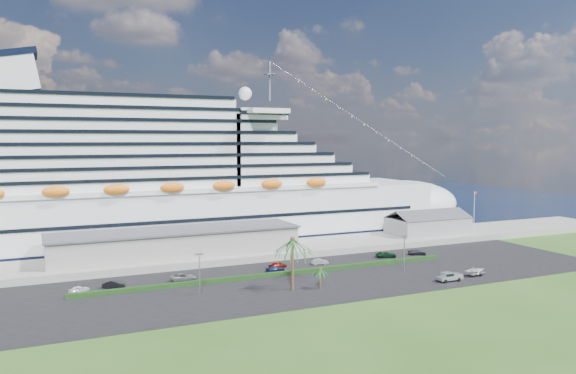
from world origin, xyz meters
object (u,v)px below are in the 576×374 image
pickup_truck (449,276)px  boat_trailer (476,271)px  cruise_ship (169,187)px  parked_car_3 (275,269)px

pickup_truck → boat_trailer: bearing=9.1°
cruise_ship → parked_car_3: cruise_ship is taller
pickup_truck → parked_car_3: bearing=143.2°
pickup_truck → cruise_ship: bearing=123.7°
pickup_truck → boat_trailer: size_ratio=0.90×
parked_car_3 → pickup_truck: (30.60, -22.91, 0.42)m
pickup_truck → boat_trailer: (8.78, 1.41, 0.06)m
parked_car_3 → pickup_truck: pickup_truck is taller
parked_car_3 → pickup_truck: bearing=-133.3°
parked_car_3 → pickup_truck: size_ratio=0.82×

